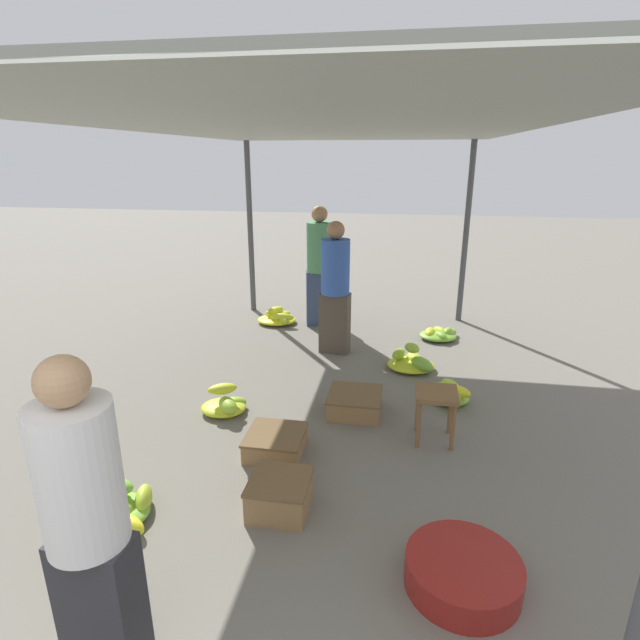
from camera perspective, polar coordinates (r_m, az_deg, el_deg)
The scene contains 17 objects.
canopy_post_back_left at distance 7.57m, azimuth -7.97°, elevation 10.23°, with size 0.08×0.08×2.49m, color #4C4C51.
canopy_post_back_right at distance 7.28m, azimuth 16.34°, elevation 9.35°, with size 0.08×0.08×2.49m, color #4C4C51.
canopy_tarp at distance 4.34m, azimuth 0.17°, elevation 21.30°, with size 3.50×6.16×0.04m, color #9EA399.
vendor_foreground at distance 2.45m, azimuth -25.04°, elevation -20.32°, with size 0.36×0.36×1.57m.
stool at distance 4.25m, azimuth 13.12°, elevation -9.06°, with size 0.34×0.34×0.45m.
basin_black at distance 3.18m, azimuth 16.01°, elevation -26.01°, with size 0.64×0.64×0.18m.
banana_pile_left_0 at distance 4.76m, azimuth -10.76°, elevation -9.53°, with size 0.43×0.44×0.28m.
banana_pile_left_1 at distance 3.74m, azimuth -22.18°, elevation -19.28°, with size 0.53×0.48×0.22m.
banana_pile_left_2 at distance 7.14m, azimuth -4.78°, elevation 0.23°, with size 0.55×0.54×0.21m.
banana_pile_right_0 at distance 6.69m, azimuth 13.55°, elevation -1.61°, with size 0.53×0.48×0.15m.
banana_pile_right_1 at distance 5.68m, azimuth 10.50°, elevation -4.75°, with size 0.54×0.63×0.32m.
banana_pile_right_2 at distance 5.01m, azimuth 14.59°, elevation -8.05°, with size 0.45×0.46×0.22m.
crate_near at distance 4.13m, azimuth -5.11°, elevation -13.79°, with size 0.46×0.46×0.18m.
crate_mid at distance 3.55m, azimuth -4.63°, elevation -19.26°, with size 0.40×0.40×0.23m.
crate_far at distance 4.70m, azimuth 4.00°, elevation -9.41°, with size 0.49×0.49×0.19m.
shopper_walking_mid at distance 6.87m, azimuth -0.05°, elevation 6.33°, with size 0.42×0.42×1.65m.
shopper_walking_far at distance 5.87m, azimuth 1.74°, elevation 3.87°, with size 0.37×0.37×1.58m.
Camera 1 is at (0.71, -1.10, 2.27)m, focal length 28.00 mm.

